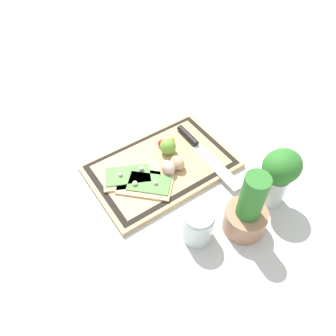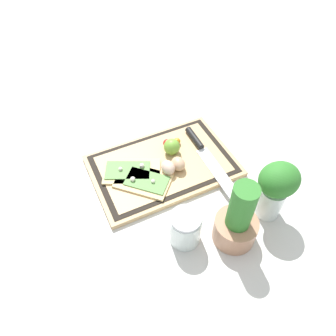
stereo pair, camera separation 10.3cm
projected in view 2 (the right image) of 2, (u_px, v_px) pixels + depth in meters
The scene contains 13 objects.
ground_plane at pixel (163, 167), 1.08m from camera, with size 6.00×6.00×0.00m, color silver.
cutting_board at pixel (163, 166), 1.07m from camera, with size 0.46×0.30×0.02m.
pizza_slice_near at pixel (131, 171), 1.04m from camera, with size 0.21×0.17×0.02m.
pizza_slice_far at pixel (144, 181), 1.01m from camera, with size 0.19×0.19×0.02m.
knife at pixel (202, 149), 1.10m from camera, with size 0.04×0.32×0.02m.
egg_brown at pixel (178, 164), 1.04m from camera, with size 0.04×0.05×0.04m, color tan.
egg_pink at pixel (167, 168), 1.03m from camera, with size 0.04×0.05×0.04m, color beige.
lime at pixel (172, 147), 1.08m from camera, with size 0.05×0.05×0.05m, color #70A838.
cherry_tomato_red at pixel (167, 143), 1.11m from camera, with size 0.03×0.03×0.03m, color red.
cherry_tomato_yellow at pixel (177, 141), 1.12m from camera, with size 0.02×0.02×0.02m, color orange.
herb_pot at pixel (237, 222), 0.86m from camera, with size 0.12×0.12×0.22m.
sauce_jar at pixel (185, 229), 0.88m from camera, with size 0.09×0.09×0.11m.
herb_glass at pixel (276, 187), 0.88m from camera, with size 0.11×0.10×0.20m.
Camera 2 is at (0.29, 0.64, 0.82)m, focal length 35.00 mm.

